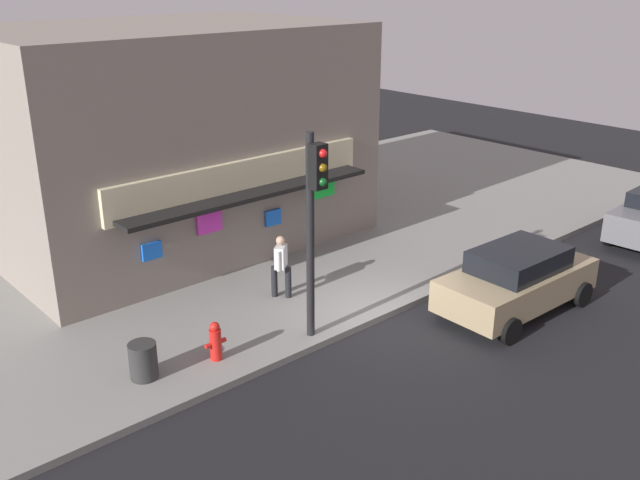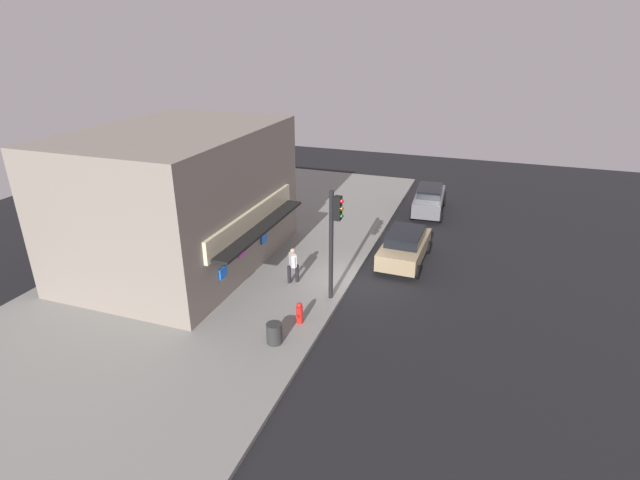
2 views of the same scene
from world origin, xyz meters
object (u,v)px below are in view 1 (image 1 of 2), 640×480
at_px(trash_can, 143,361).
at_px(parked_car_tan, 517,279).
at_px(traffic_light, 314,210).
at_px(pedestrian, 281,264).
at_px(fire_hydrant, 216,341).

height_order(trash_can, parked_car_tan, parked_car_tan).
relative_size(traffic_light, trash_can, 6.07).
height_order(trash_can, pedestrian, pedestrian).
xyz_separation_m(pedestrian, parked_car_tan, (4.02, -4.17, -0.22)).
distance_m(trash_can, pedestrian, 4.62).
height_order(fire_hydrant, pedestrian, pedestrian).
bearing_deg(traffic_light, parked_car_tan, -23.46).
relative_size(traffic_light, pedestrian, 2.86).
bearing_deg(trash_can, parked_car_tan, -19.86).
distance_m(fire_hydrant, pedestrian, 3.34).
bearing_deg(parked_car_tan, traffic_light, 156.54).
bearing_deg(traffic_light, pedestrian, 70.35).
relative_size(fire_hydrant, trash_can, 1.14).
height_order(traffic_light, fire_hydrant, traffic_light).
height_order(traffic_light, trash_can, traffic_light).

